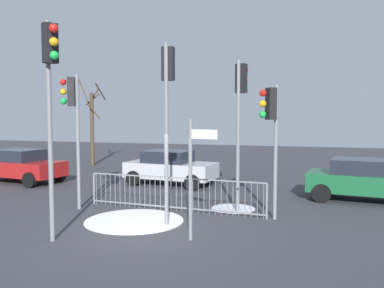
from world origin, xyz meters
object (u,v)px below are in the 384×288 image
at_px(traffic_light_rear_left, 271,121).
at_px(direction_sign_post, 193,173).
at_px(traffic_light_foreground_left, 168,93).
at_px(car_silver_far, 170,167).
at_px(bare_tree_left, 92,124).
at_px(car_green_near, 364,179).
at_px(car_red_mid, 21,165).
at_px(traffic_light_foreground_right, 73,111).
at_px(traffic_light_mid_left, 51,81).
at_px(traffic_light_rear_right, 241,101).

relative_size(traffic_light_rear_left, direction_sign_post, 1.33).
distance_m(traffic_light_foreground_left, car_silver_far, 6.93).
relative_size(car_silver_far, bare_tree_left, 0.77).
bearing_deg(bare_tree_left, car_green_near, -24.44).
height_order(car_red_mid, bare_tree_left, bare_tree_left).
relative_size(traffic_light_foreground_right, car_green_near, 1.07).
relative_size(traffic_light_mid_left, direction_sign_post, 1.78).
height_order(car_silver_far, bare_tree_left, bare_tree_left).
height_order(traffic_light_rear_right, direction_sign_post, traffic_light_rear_right).
xyz_separation_m(car_green_near, car_silver_far, (-7.57, 1.32, 0.00)).
relative_size(traffic_light_foreground_right, car_silver_far, 1.08).
bearing_deg(direction_sign_post, traffic_light_foreground_left, 148.92).
bearing_deg(traffic_light_foreground_left, bare_tree_left, 127.94).
distance_m(traffic_light_rear_right, direction_sign_post, 3.86).
relative_size(traffic_light_rear_left, traffic_light_rear_right, 0.83).
bearing_deg(car_red_mid, traffic_light_rear_right, -5.50).
bearing_deg(traffic_light_foreground_right, traffic_light_foreground_left, -126.81).
xyz_separation_m(car_red_mid, car_silver_far, (6.57, 1.23, 0.00)).
distance_m(traffic_light_rear_right, bare_tree_left, 13.69).
relative_size(traffic_light_rear_right, direction_sign_post, 1.60).
bearing_deg(direction_sign_post, traffic_light_rear_right, 99.10).
bearing_deg(traffic_light_rear_right, bare_tree_left, 158.58).
bearing_deg(traffic_light_foreground_right, car_red_mid, 29.60).
distance_m(car_red_mid, bare_tree_left, 6.58).
relative_size(car_green_near, car_silver_far, 1.00).
bearing_deg(traffic_light_foreground_left, traffic_light_rear_right, 52.31).
height_order(traffic_light_rear_right, car_red_mid, traffic_light_rear_right).
bearing_deg(car_silver_far, traffic_light_rear_left, -38.48).
distance_m(traffic_light_foreground_right, car_green_near, 10.10).
relative_size(traffic_light_rear_right, car_green_near, 1.17).
distance_m(traffic_light_rear_left, traffic_light_mid_left, 5.97).
bearing_deg(traffic_light_rear_right, direction_sign_post, -80.01).
distance_m(traffic_light_mid_left, car_red_mid, 10.07).
height_order(traffic_light_foreground_right, direction_sign_post, traffic_light_foreground_right).
bearing_deg(traffic_light_rear_left, traffic_light_rear_right, 18.33).
xyz_separation_m(traffic_light_rear_left, traffic_light_foreground_left, (-2.66, -1.25, 0.77)).
relative_size(traffic_light_foreground_right, traffic_light_mid_left, 0.82).
distance_m(traffic_light_foreground_left, car_green_near, 7.81).
bearing_deg(traffic_light_rear_right, traffic_light_mid_left, -110.15).
height_order(traffic_light_rear_right, traffic_light_foreground_right, traffic_light_rear_right).
bearing_deg(traffic_light_mid_left, traffic_light_rear_right, 176.56).
xyz_separation_m(traffic_light_rear_right, traffic_light_mid_left, (-3.70, -4.41, 0.36)).
relative_size(traffic_light_foreground_right, bare_tree_left, 0.82).
distance_m(direction_sign_post, car_red_mid, 11.39).
bearing_deg(traffic_light_rear_right, traffic_light_rear_left, -20.57).
xyz_separation_m(traffic_light_foreground_right, car_silver_far, (1.48, 5.14, -2.37)).
height_order(direction_sign_post, car_green_near, direction_sign_post).
relative_size(traffic_light_rear_left, car_green_near, 0.97).
height_order(traffic_light_foreground_left, bare_tree_left, bare_tree_left).
xyz_separation_m(direction_sign_post, car_red_mid, (-9.62, 6.03, -0.87)).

